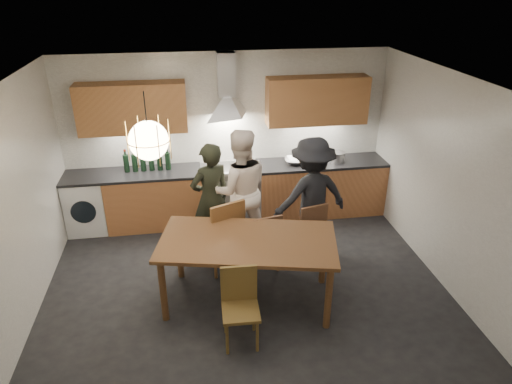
{
  "coord_description": "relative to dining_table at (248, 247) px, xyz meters",
  "views": [
    {
      "loc": [
        -0.61,
        -4.56,
        3.62
      ],
      "look_at": [
        0.17,
        0.4,
        1.2
      ],
      "focal_mm": 32.0,
      "sensor_mm": 36.0,
      "label": 1
    }
  ],
  "objects": [
    {
      "name": "ground",
      "position": [
        0.01,
        0.13,
        -0.75
      ],
      "size": [
        5.0,
        5.0,
        0.0
      ],
      "primitive_type": "plane",
      "color": "black",
      "rests_on": "ground"
    },
    {
      "name": "room_shell",
      "position": [
        0.01,
        0.13,
        0.95
      ],
      "size": [
        5.02,
        4.52,
        2.61
      ],
      "color": "white",
      "rests_on": "ground"
    },
    {
      "name": "counter_run",
      "position": [
        0.03,
        2.08,
        -0.3
      ],
      "size": [
        5.0,
        0.62,
        0.9
      ],
      "color": "#CC824E",
      "rests_on": "ground"
    },
    {
      "name": "range_stove",
      "position": [
        0.01,
        2.07,
        -0.31
      ],
      "size": [
        0.9,
        0.6,
        0.92
      ],
      "color": "silver",
      "rests_on": "ground"
    },
    {
      "name": "wall_fixtures",
      "position": [
        0.01,
        2.19,
        1.12
      ],
      "size": [
        4.3,
        0.54,
        1.1
      ],
      "color": "#BD7E48",
      "rests_on": "ground"
    },
    {
      "name": "pendant_lamp",
      "position": [
        -0.99,
        0.03,
        1.35
      ],
      "size": [
        0.43,
        0.43,
        0.7
      ],
      "color": "black",
      "rests_on": "ground"
    },
    {
      "name": "dining_table",
      "position": [
        0.0,
        0.0,
        0.0
      ],
      "size": [
        2.2,
        1.43,
        0.85
      ],
      "rotation": [
        0.0,
        0.0,
        -0.22
      ],
      "color": "brown",
      "rests_on": "ground"
    },
    {
      "name": "chair_back_left",
      "position": [
        -0.22,
        0.66,
        -0.15
      ],
      "size": [
        0.62,
        0.62,
        1.05
      ],
      "rotation": [
        0.0,
        0.0,
        3.54
      ],
      "color": "brown",
      "rests_on": "ground"
    },
    {
      "name": "chair_back_mid",
      "position": [
        0.31,
        0.57,
        -0.26
      ],
      "size": [
        0.46,
        0.46,
        0.86
      ],
      "rotation": [
        0.0,
        0.0,
        3.36
      ],
      "color": "brown",
      "rests_on": "ground"
    },
    {
      "name": "chair_back_right",
      "position": [
        0.96,
        0.76,
        -0.26
      ],
      "size": [
        0.47,
        0.47,
        0.87
      ],
      "rotation": [
        0.0,
        0.0,
        3.38
      ],
      "color": "brown",
      "rests_on": "ground"
    },
    {
      "name": "chair_front",
      "position": [
        -0.17,
        -0.61,
        -0.26
      ],
      "size": [
        0.4,
        0.4,
        0.86
      ],
      "rotation": [
        0.0,
        0.0,
        -0.03
      ],
      "color": "brown",
      "rests_on": "ground"
    },
    {
      "name": "person_left",
      "position": [
        -0.34,
        1.22,
        0.05
      ],
      "size": [
        0.69,
        0.58,
        1.61
      ],
      "primitive_type": "imported",
      "rotation": [
        0.0,
        0.0,
        3.54
      ],
      "color": "black",
      "rests_on": "ground"
    },
    {
      "name": "person_mid",
      "position": [
        0.07,
        1.26,
        0.13
      ],
      "size": [
        0.89,
        0.71,
        1.77
      ],
      "primitive_type": "imported",
      "rotation": [
        0.0,
        0.0,
        3.19
      ],
      "color": "white",
      "rests_on": "ground"
    },
    {
      "name": "person_right",
      "position": [
        1.03,
        1.02,
        0.08
      ],
      "size": [
        1.19,
        0.83,
        1.68
      ],
      "primitive_type": "imported",
      "rotation": [
        0.0,
        0.0,
        3.34
      ],
      "color": "black",
      "rests_on": "ground"
    },
    {
      "name": "mixing_bowl",
      "position": [
        1.05,
        2.07,
        0.19
      ],
      "size": [
        0.39,
        0.39,
        0.08
      ],
      "primitive_type": "imported",
      "rotation": [
        0.0,
        0.0,
        -0.19
      ],
      "color": "silver",
      "rests_on": "counter_run"
    },
    {
      "name": "stock_pot",
      "position": [
        1.72,
        2.02,
        0.23
      ],
      "size": [
        0.24,
        0.24,
        0.16
      ],
      "primitive_type": "cylinder",
      "rotation": [
        0.0,
        0.0,
        -0.04
      ],
      "color": "#B0B0B4",
      "rests_on": "counter_run"
    },
    {
      "name": "wine_bottles",
      "position": [
        -1.23,
        2.14,
        0.32
      ],
      "size": [
        0.7,
        0.08,
        0.35
      ],
      "color": "black",
      "rests_on": "counter_run"
    }
  ]
}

